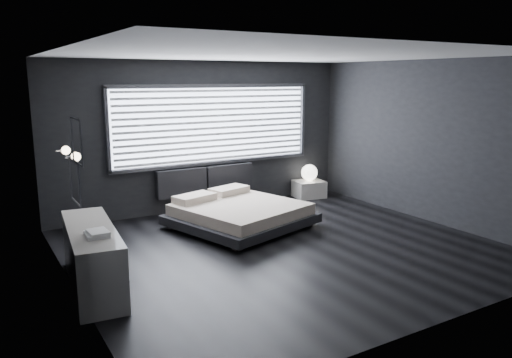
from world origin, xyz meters
TOP-DOWN VIEW (x-y plane):
  - room at (0.00, 0.00)m, footprint 6.04×6.00m
  - window at (0.20, 2.70)m, footprint 4.14×0.09m
  - headboard at (-0.05, 2.64)m, footprint 1.96×0.16m
  - sconce_near at (-2.88, 0.05)m, footprint 0.18×0.11m
  - sconce_far at (-2.88, 0.65)m, footprint 0.18×0.11m
  - wall_art_upper at (-2.98, -0.55)m, footprint 0.01×0.48m
  - wall_art_lower at (-2.98, -0.30)m, footprint 0.01×0.48m
  - bed at (-0.06, 1.31)m, footprint 2.46×2.40m
  - nightstand at (2.24, 2.42)m, footprint 0.68×0.60m
  - orb_lamp at (2.26, 2.45)m, footprint 0.34×0.34m
  - dresser at (-2.78, 0.02)m, footprint 0.72×1.92m
  - book_stack at (-2.79, -0.36)m, footprint 0.26×0.33m

SIDE VIEW (x-z plane):
  - nightstand at x=2.24m, z-range 0.00..0.35m
  - bed at x=-0.06m, z-range -0.02..0.50m
  - dresser at x=-2.78m, z-range 0.00..0.75m
  - orb_lamp at x=2.26m, z-range 0.35..0.69m
  - headboard at x=-0.05m, z-range 0.31..0.83m
  - book_stack at x=-2.79m, z-range 0.75..0.82m
  - wall_art_lower at x=-2.98m, z-range 1.14..1.62m
  - room at x=0.00m, z-range 0.00..2.80m
  - sconce_near at x=-2.88m, z-range 1.55..1.66m
  - sconce_far at x=-2.88m, z-range 1.55..1.66m
  - window at x=0.20m, z-range 0.85..2.37m
  - wall_art_upper at x=-2.98m, z-range 1.61..2.09m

